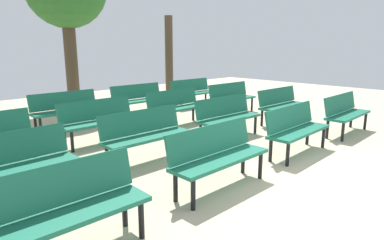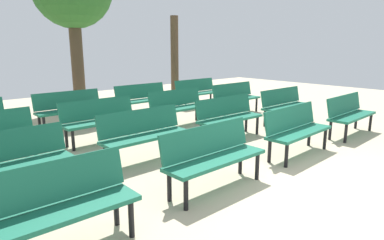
% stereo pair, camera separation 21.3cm
% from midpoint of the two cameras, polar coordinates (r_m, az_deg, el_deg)
% --- Properties ---
extents(ground_plane, '(24.00, 24.00, 0.00)m').
position_cam_midpoint_polar(ground_plane, '(4.88, 28.12, -12.46)').
color(ground_plane, '#BCAD8E').
extents(bench_r0_c0, '(1.61, 0.52, 0.87)m').
position_cam_midpoint_polar(bench_r0_c0, '(3.41, -21.31, -13.37)').
color(bench_r0_c0, '#19664C').
rests_on(bench_r0_c0, ground_plane).
extents(bench_r0_c1, '(1.60, 0.48, 0.87)m').
position_cam_midpoint_polar(bench_r0_c1, '(4.59, 4.92, -5.71)').
color(bench_r0_c1, '#19664C').
rests_on(bench_r0_c1, ground_plane).
extents(bench_r0_c2, '(1.61, 0.53, 0.87)m').
position_cam_midpoint_polar(bench_r0_c2, '(6.30, 18.34, -1.25)').
color(bench_r0_c2, '#19664C').
rests_on(bench_r0_c2, ground_plane).
extents(bench_r0_c3, '(1.61, 0.52, 0.87)m').
position_cam_midpoint_polar(bench_r0_c3, '(8.16, 26.00, 1.18)').
color(bench_r0_c3, '#19664C').
rests_on(bench_r0_c3, ground_plane).
extents(bench_r1_c0, '(1.61, 0.52, 0.87)m').
position_cam_midpoint_polar(bench_r1_c0, '(4.84, -28.09, -6.25)').
color(bench_r1_c0, '#19664C').
rests_on(bench_r1_c0, ground_plane).
extents(bench_r1_c1, '(1.60, 0.50, 0.87)m').
position_cam_midpoint_polar(bench_r1_c1, '(5.73, -7.15, -2.03)').
color(bench_r1_c1, '#19664C').
rests_on(bench_r1_c1, ground_plane).
extents(bench_r1_c2, '(1.61, 0.52, 0.87)m').
position_cam_midpoint_polar(bench_r1_c2, '(7.13, 7.08, 0.89)').
color(bench_r1_c2, '#19664C').
rests_on(bench_r1_c2, ground_plane).
extents(bench_r1_c3, '(1.60, 0.49, 0.87)m').
position_cam_midpoint_polar(bench_r1_c3, '(8.83, 16.26, 2.75)').
color(bench_r1_c3, '#19664C').
rests_on(bench_r1_c3, ground_plane).
extents(bench_r2_c1, '(1.60, 0.49, 0.87)m').
position_cam_midpoint_polar(bench_r2_c1, '(7.02, -14.56, 0.39)').
color(bench_r2_c1, '#19664C').
rests_on(bench_r2_c1, ground_plane).
extents(bench_r2_c2, '(1.61, 0.51, 0.87)m').
position_cam_midpoint_polar(bench_r2_c2, '(8.24, -1.61, 2.57)').
color(bench_r2_c2, '#19664C').
rests_on(bench_r2_c2, ground_plane).
extents(bench_r2_c3, '(1.60, 0.49, 0.87)m').
position_cam_midpoint_polar(bench_r2_c3, '(9.76, 8.07, 4.04)').
color(bench_r2_c3, '#19664C').
rests_on(bench_r2_c3, ground_plane).
extents(bench_r3_c1, '(1.61, 0.50, 0.87)m').
position_cam_midpoint_polar(bench_r3_c1, '(8.45, -19.50, 2.10)').
color(bench_r3_c1, '#19664C').
rests_on(bench_r3_c1, ground_plane).
extents(bench_r3_c2, '(1.61, 0.51, 0.87)m').
position_cam_midpoint_polar(bench_r3_c2, '(9.51, -7.80, 3.83)').
color(bench_r3_c2, '#19664C').
rests_on(bench_r3_c2, ground_plane).
extents(bench_r3_c3, '(1.61, 0.50, 0.87)m').
position_cam_midpoint_polar(bench_r3_c3, '(10.80, 1.47, 4.99)').
color(bench_r3_c3, '#19664C').
rests_on(bench_r3_c3, ground_plane).
extents(tree_0, '(0.27, 0.27, 2.95)m').
position_cam_midpoint_polar(tree_0, '(11.94, -2.48, 10.39)').
color(tree_0, '#4C3A28').
rests_on(tree_0, ground_plane).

